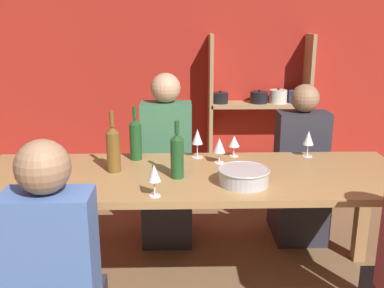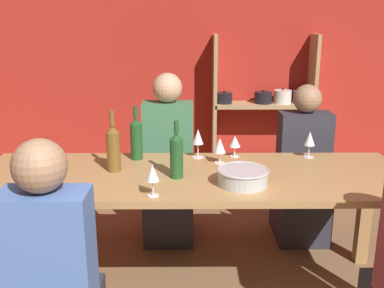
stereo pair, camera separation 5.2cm
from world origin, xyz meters
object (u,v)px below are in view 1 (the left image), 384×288
wine_bottle_dark (177,155)px  wine_glass_empty_a (43,153)px  shelf_unit (259,123)px  wine_bottle_amber (113,148)px  person_far_a (167,178)px  person_far_b (299,182)px  wine_bottle_green (136,138)px  wine_glass_empty_b (219,146)px  dining_table (192,188)px  wine_glass_red_a (197,138)px  wine_glass_red_b (154,174)px  wine_glass_white_a (234,142)px  mixing_bowl (244,176)px  wine_glass_red_c (308,139)px

wine_bottle_dark → wine_glass_empty_a: bearing=171.1°
shelf_unit → wine_bottle_amber: 2.44m
person_far_a → person_far_b: person_far_a is taller
wine_bottle_green → wine_glass_empty_b: 0.53m
dining_table → wine_glass_red_a: 0.38m
wine_glass_red_b → person_far_a: 1.12m
shelf_unit → wine_glass_red_a: size_ratio=7.83×
wine_glass_red_b → shelf_unit: bearing=68.6°
wine_glass_white_a → wine_glass_red_a: bearing=-175.5°
shelf_unit → wine_bottle_amber: size_ratio=4.05×
shelf_unit → wine_bottle_dark: size_ratio=4.47×
wine_glass_empty_a → wine_bottle_green: bearing=23.0°
wine_bottle_green → wine_glass_empty_b: bearing=-9.3°
wine_bottle_dark → wine_bottle_amber: bearing=163.1°
dining_table → wine_bottle_green: wine_bottle_green is taller
person_far_b → wine_bottle_dark: bearing=40.4°
wine_glass_red_a → person_far_a: person_far_a is taller
dining_table → wine_bottle_dark: size_ratio=7.59×
wine_bottle_green → wine_bottle_amber: wine_bottle_amber is taller
mixing_bowl → wine_bottle_amber: 0.77m
wine_glass_empty_a → wine_glass_red_a: (0.91, 0.25, 0.02)m
shelf_unit → wine_glass_empty_a: bearing=-128.2°
wine_glass_white_a → wine_glass_red_c: wine_glass_red_c is taller
person_far_a → shelf_unit: bearing=-123.3°
shelf_unit → wine_bottle_dark: shelf_unit is taller
dining_table → wine_bottle_amber: (-0.46, 0.05, 0.23)m
wine_glass_empty_b → wine_bottle_green: bearing=170.7°
mixing_bowl → wine_glass_white_a: wine_glass_white_a is taller
wine_glass_white_a → wine_glass_red_c: size_ratio=0.81×
wine_bottle_amber → person_far_a: bearing=66.5°
wine_bottle_green → wine_glass_white_a: 0.63m
wine_glass_red_c → wine_glass_white_a: bearing=177.9°
mixing_bowl → wine_bottle_dark: wine_bottle_dark is taller
shelf_unit → wine_glass_empty_a: (-1.63, -2.08, 0.32)m
wine_bottle_green → wine_bottle_dark: bearing=-52.4°
wine_glass_red_a → person_far_b: 1.00m
wine_glass_red_a → wine_glass_empty_b: 0.17m
wine_glass_empty_a → wine_glass_red_c: wine_glass_red_c is taller
shelf_unit → wine_glass_white_a: size_ratio=10.69×
wine_glass_red_b → mixing_bowl: bearing=18.5°
dining_table → wine_glass_red_a: size_ratio=13.28×
wine_glass_white_a → wine_bottle_green: bearing=-175.7°
wine_bottle_dark → wine_glass_empty_b: size_ratio=2.05×
shelf_unit → wine_bottle_dark: (-0.85, -2.20, 0.34)m
dining_table → wine_glass_white_a: (0.28, 0.33, 0.19)m
wine_bottle_amber → wine_glass_empty_b: size_ratio=2.27×
dining_table → wine_glass_red_b: bearing=-121.2°
mixing_bowl → wine_bottle_amber: bearing=162.9°
dining_table → wine_bottle_green: size_ratio=7.32×
wine_bottle_amber → wine_glass_empty_b: (0.63, 0.14, -0.03)m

